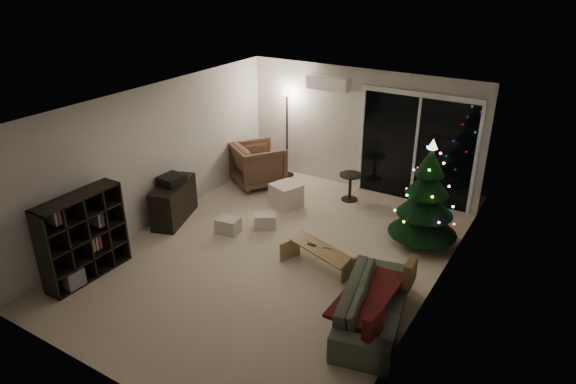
# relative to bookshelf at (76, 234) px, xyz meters

# --- Properties ---
(room) EXTENTS (6.50, 7.51, 2.60)m
(room) POSITION_rel_bookshelf_xyz_m (2.71, 3.44, 0.34)
(room) COLOR beige
(room) RESTS_ON ground
(bookshelf) EXTENTS (0.66, 1.39, 1.35)m
(bookshelf) POSITION_rel_bookshelf_xyz_m (0.00, 0.00, 0.00)
(bookshelf) COLOR black
(bookshelf) RESTS_ON floor
(media_cabinet) EXTENTS (0.79, 1.24, 0.72)m
(media_cabinet) POSITION_rel_bookshelf_xyz_m (0.00, 2.07, -0.31)
(media_cabinet) COLOR black
(media_cabinet) RESTS_ON floor
(stereo) EXTENTS (0.37, 0.43, 0.15)m
(stereo) POSITION_rel_bookshelf_xyz_m (0.00, 2.07, 0.13)
(stereo) COLOR black
(stereo) RESTS_ON media_cabinet
(armchair) EXTENTS (1.34, 1.35, 0.90)m
(armchair) POSITION_rel_bookshelf_xyz_m (0.40, 4.22, -0.22)
(armchair) COLOR brown
(armchair) RESTS_ON floor
(ottoman) EXTENTS (0.64, 0.64, 0.45)m
(ottoman) POSITION_rel_bookshelf_xyz_m (1.45, 3.64, -0.45)
(ottoman) COLOR white
(ottoman) RESTS_ON floor
(cardboard_box_a) EXTENTS (0.43, 0.35, 0.28)m
(cardboard_box_a) POSITION_rel_bookshelf_xyz_m (1.15, 2.18, -0.53)
(cardboard_box_a) COLOR beige
(cardboard_box_a) RESTS_ON floor
(cardboard_box_b) EXTENTS (0.48, 0.46, 0.27)m
(cardboard_box_b) POSITION_rel_bookshelf_xyz_m (1.60, 2.67, -0.54)
(cardboard_box_b) COLOR beige
(cardboard_box_b) RESTS_ON floor
(side_table) EXTENTS (0.55, 0.55, 0.55)m
(side_table) POSITION_rel_bookshelf_xyz_m (2.40, 4.54, -0.40)
(side_table) COLOR black
(side_table) RESTS_ON floor
(floor_lamp) EXTENTS (0.31, 0.31, 1.91)m
(floor_lamp) POSITION_rel_bookshelf_xyz_m (0.65, 4.97, 0.28)
(floor_lamp) COLOR black
(floor_lamp) RESTS_ON floor
(sofa) EXTENTS (1.14, 2.03, 0.56)m
(sofa) POSITION_rel_bookshelf_xyz_m (4.30, 1.23, -0.39)
(sofa) COLOR #42463C
(sofa) RESTS_ON floor
(sofa_throw) EXTENTS (0.60, 1.38, 0.05)m
(sofa_throw) POSITION_rel_bookshelf_xyz_m (4.20, 1.23, -0.27)
(sofa_throw) COLOR #5B1B19
(sofa_throw) RESTS_ON sofa
(cushion_a) EXTENTS (0.14, 0.38, 0.37)m
(cushion_a) POSITION_rel_bookshelf_xyz_m (4.55, 1.88, -0.17)
(cushion_a) COLOR brown
(cushion_a) RESTS_ON sofa
(cushion_b) EXTENTS (0.14, 0.38, 0.37)m
(cushion_b) POSITION_rel_bookshelf_xyz_m (4.55, 0.58, -0.17)
(cushion_b) COLOR #5B1B19
(cushion_b) RESTS_ON sofa
(coffee_table) EXTENTS (1.21, 0.75, 0.36)m
(coffee_table) POSITION_rel_bookshelf_xyz_m (3.07, 2.03, -0.49)
(coffee_table) COLOR #99804E
(coffee_table) RESTS_ON floor
(remote_a) EXTENTS (0.14, 0.04, 0.02)m
(remote_a) POSITION_rel_bookshelf_xyz_m (2.92, 2.03, -0.30)
(remote_a) COLOR black
(remote_a) RESTS_ON coffee_table
(remote_b) EXTENTS (0.14, 0.08, 0.02)m
(remote_b) POSITION_rel_bookshelf_xyz_m (3.17, 2.08, -0.30)
(remote_b) COLOR slate
(remote_b) RESTS_ON coffee_table
(christmas_tree) EXTENTS (1.53, 1.53, 1.87)m
(christmas_tree) POSITION_rel_bookshelf_xyz_m (4.18, 3.60, 0.26)
(christmas_tree) COLOR black
(christmas_tree) RESTS_ON floor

